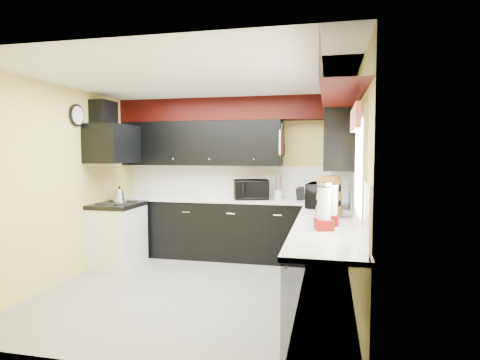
# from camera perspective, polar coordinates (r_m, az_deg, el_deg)

# --- Properties ---
(ground) EXTENTS (3.60, 3.60, 0.00)m
(ground) POSITION_cam_1_polar(r_m,az_deg,el_deg) (5.05, -5.86, -15.25)
(ground) COLOR gray
(ground) RESTS_ON ground
(wall_back) EXTENTS (3.60, 0.06, 2.50)m
(wall_back) POSITION_cam_1_polar(r_m,az_deg,el_deg) (6.51, -0.91, 0.37)
(wall_back) COLOR #E0C666
(wall_back) RESTS_ON ground
(wall_right) EXTENTS (0.06, 3.60, 2.50)m
(wall_right) POSITION_cam_1_polar(r_m,az_deg,el_deg) (4.54, 16.09, -1.37)
(wall_right) COLOR #E0C666
(wall_right) RESTS_ON ground
(wall_left) EXTENTS (0.06, 3.60, 2.50)m
(wall_left) POSITION_cam_1_polar(r_m,az_deg,el_deg) (5.62, -23.63, -0.55)
(wall_left) COLOR #E0C666
(wall_left) RESTS_ON ground
(ceiling) EXTENTS (3.60, 3.60, 0.06)m
(ceiling) POSITION_cam_1_polar(r_m,az_deg,el_deg) (4.84, -6.07, 13.94)
(ceiling) COLOR white
(ceiling) RESTS_ON wall_back
(cab_back) EXTENTS (3.60, 0.60, 0.90)m
(cab_back) POSITION_cam_1_polar(r_m,az_deg,el_deg) (6.32, -1.55, -7.06)
(cab_back) COLOR black
(cab_back) RESTS_ON ground
(cab_right) EXTENTS (0.60, 3.00, 0.90)m
(cab_right) POSITION_cam_1_polar(r_m,az_deg,el_deg) (4.39, 12.13, -12.13)
(cab_right) COLOR black
(cab_right) RESTS_ON ground
(counter_back) EXTENTS (3.62, 0.64, 0.04)m
(counter_back) POSITION_cam_1_polar(r_m,az_deg,el_deg) (6.25, -1.56, -2.82)
(counter_back) COLOR white
(counter_back) RESTS_ON cab_back
(counter_right) EXTENTS (0.64, 3.02, 0.04)m
(counter_right) POSITION_cam_1_polar(r_m,az_deg,el_deg) (4.28, 12.22, -6.08)
(counter_right) COLOR white
(counter_right) RESTS_ON cab_right
(splash_back) EXTENTS (3.60, 0.02, 0.50)m
(splash_back) POSITION_cam_1_polar(r_m,az_deg,el_deg) (6.51, -0.93, -0.17)
(splash_back) COLOR white
(splash_back) RESTS_ON counter_back
(splash_right) EXTENTS (0.02, 3.60, 0.50)m
(splash_right) POSITION_cam_1_polar(r_m,az_deg,el_deg) (4.55, 15.95, -2.12)
(splash_right) COLOR white
(splash_right) RESTS_ON counter_right
(upper_back) EXTENTS (2.60, 0.35, 0.70)m
(upper_back) POSITION_cam_1_polar(r_m,az_deg,el_deg) (6.47, -5.61, 5.20)
(upper_back) COLOR black
(upper_back) RESTS_ON wall_back
(upper_right) EXTENTS (0.35, 1.80, 0.70)m
(upper_right) POSITION_cam_1_polar(r_m,az_deg,el_deg) (5.42, 13.78, 5.34)
(upper_right) COLOR black
(upper_right) RESTS_ON wall_right
(soffit_back) EXTENTS (3.60, 0.36, 0.35)m
(soffit_back) POSITION_cam_1_polar(r_m,az_deg,el_deg) (6.36, -1.31, 9.98)
(soffit_back) COLOR black
(soffit_back) RESTS_ON wall_back
(soffit_right) EXTENTS (0.36, 3.24, 0.35)m
(soffit_right) POSITION_cam_1_polar(r_m,az_deg,el_deg) (4.39, 14.11, 12.56)
(soffit_right) COLOR black
(soffit_right) RESTS_ON wall_right
(stove) EXTENTS (0.60, 0.75, 0.86)m
(stove) POSITION_cam_1_polar(r_m,az_deg,el_deg) (6.20, -17.02, -7.65)
(stove) COLOR white
(stove) RESTS_ON ground
(cooktop) EXTENTS (0.62, 0.77, 0.06)m
(cooktop) POSITION_cam_1_polar(r_m,az_deg,el_deg) (6.12, -17.10, -3.43)
(cooktop) COLOR black
(cooktop) RESTS_ON stove
(hood) EXTENTS (0.50, 0.78, 0.55)m
(hood) POSITION_cam_1_polar(r_m,az_deg,el_deg) (6.10, -17.69, 4.92)
(hood) COLOR black
(hood) RESTS_ON wall_left
(hood_duct) EXTENTS (0.24, 0.40, 0.40)m
(hood_duct) POSITION_cam_1_polar(r_m,az_deg,el_deg) (6.19, -18.82, 8.77)
(hood_duct) COLOR black
(hood_duct) RESTS_ON wall_left
(window) EXTENTS (0.03, 0.86, 0.96)m
(window) POSITION_cam_1_polar(r_m,az_deg,el_deg) (3.63, 16.80, 2.05)
(window) COLOR white
(window) RESTS_ON wall_right
(valance) EXTENTS (0.04, 0.88, 0.20)m
(valance) POSITION_cam_1_polar(r_m,az_deg,el_deg) (3.63, 16.06, 8.38)
(valance) COLOR red
(valance) RESTS_ON wall_right
(pan_top) EXTENTS (0.03, 0.22, 0.40)m
(pan_top) POSITION_cam_1_polar(r_m,az_deg,el_deg) (6.12, 6.07, 7.14)
(pan_top) COLOR black
(pan_top) RESTS_ON upper_back
(pan_mid) EXTENTS (0.03, 0.28, 0.46)m
(pan_mid) POSITION_cam_1_polar(r_m,az_deg,el_deg) (5.98, 5.91, 4.82)
(pan_mid) COLOR black
(pan_mid) RESTS_ON upper_back
(pan_low) EXTENTS (0.03, 0.24, 0.42)m
(pan_low) POSITION_cam_1_polar(r_m,az_deg,el_deg) (6.24, 6.19, 4.50)
(pan_low) COLOR black
(pan_low) RESTS_ON upper_back
(cut_board) EXTENTS (0.03, 0.26, 0.35)m
(cut_board) POSITION_cam_1_polar(r_m,az_deg,el_deg) (5.86, 5.87, 5.32)
(cut_board) COLOR white
(cut_board) RESTS_ON upper_back
(baskets) EXTENTS (0.27, 0.27, 0.50)m
(baskets) POSITION_cam_1_polar(r_m,az_deg,el_deg) (4.59, 12.55, -2.13)
(baskets) COLOR brown
(baskets) RESTS_ON upper_right
(clock) EXTENTS (0.03, 0.30, 0.30)m
(clock) POSITION_cam_1_polar(r_m,az_deg,el_deg) (5.81, -22.17, 8.52)
(clock) COLOR black
(clock) RESTS_ON wall_left
(deco_plate) EXTENTS (0.03, 0.24, 0.24)m
(deco_plate) POSITION_cam_1_polar(r_m,az_deg,el_deg) (4.22, 16.24, 11.85)
(deco_plate) COLOR white
(deco_plate) RESTS_ON wall_right
(toaster_oven) EXTENTS (0.62, 0.56, 0.30)m
(toaster_oven) POSITION_cam_1_polar(r_m,az_deg,el_deg) (6.15, 1.59, -1.35)
(toaster_oven) COLOR black
(toaster_oven) RESTS_ON counter_back
(microwave) EXTENTS (0.46, 0.62, 0.32)m
(microwave) POSITION_cam_1_polar(r_m,az_deg,el_deg) (5.37, 11.82, -2.10)
(microwave) COLOR black
(microwave) RESTS_ON counter_right
(utensil_crock) EXTENTS (0.18, 0.18, 0.15)m
(utensil_crock) POSITION_cam_1_polar(r_m,az_deg,el_deg) (6.15, 5.48, -2.08)
(utensil_crock) COLOR silver
(utensil_crock) RESTS_ON counter_back
(knife_block) EXTENTS (0.12, 0.14, 0.19)m
(knife_block) POSITION_cam_1_polar(r_m,az_deg,el_deg) (6.07, 8.58, -1.96)
(knife_block) COLOR black
(knife_block) RESTS_ON counter_back
(kettle) EXTENTS (0.27, 0.27, 0.18)m
(kettle) POSITION_cam_1_polar(r_m,az_deg,el_deg) (6.32, -16.76, -2.08)
(kettle) COLOR #A9A9AD
(kettle) RESTS_ON cooktop
(dispenser_a) EXTENTS (0.16, 0.16, 0.37)m
(dispenser_a) POSITION_cam_1_polar(r_m,az_deg,el_deg) (4.04, 12.94, -3.74)
(dispenser_a) COLOR #5F0E0A
(dispenser_a) RESTS_ON counter_right
(dispenser_b) EXTENTS (0.19, 0.19, 0.42)m
(dispenser_b) POSITION_cam_1_polar(r_m,az_deg,el_deg) (3.79, 11.86, -3.82)
(dispenser_b) COLOR #5F0D13
(dispenser_b) RESTS_ON counter_right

